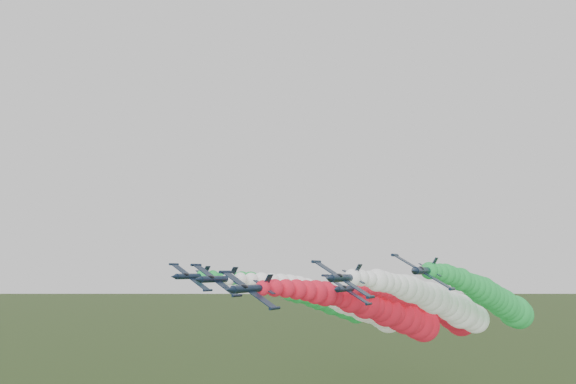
% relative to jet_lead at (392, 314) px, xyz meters
% --- Properties ---
extents(jet_lead, '(12.27, 75.48, 15.96)m').
position_rel_jet_lead_xyz_m(jet_lead, '(0.00, 0.00, 0.00)').
color(jet_lead, '#111F34').
rests_on(jet_lead, ground).
extents(jet_inner_left, '(12.54, 75.75, 16.23)m').
position_rel_jet_lead_xyz_m(jet_inner_left, '(-10.35, 8.29, 0.87)').
color(jet_inner_left, '#111F34').
rests_on(jet_inner_left, ground).
extents(jet_inner_right, '(11.75, 74.96, 15.45)m').
position_rel_jet_lead_xyz_m(jet_inner_right, '(10.01, 4.05, 1.72)').
color(jet_inner_right, '#111F34').
rests_on(jet_inner_right, ground).
extents(jet_outer_left, '(11.85, 75.05, 15.54)m').
position_rel_jet_lead_xyz_m(jet_outer_left, '(-22.53, 15.24, 1.62)').
color(jet_outer_left, '#111F34').
rests_on(jet_outer_left, ground).
extents(jet_outer_right, '(11.94, 75.14, 15.63)m').
position_rel_jet_lead_xyz_m(jet_outer_right, '(18.60, 11.79, 2.42)').
color(jet_outer_right, '#111F34').
rests_on(jet_outer_right, ground).
extents(jet_trail, '(12.56, 75.77, 16.25)m').
position_rel_jet_lead_xyz_m(jet_trail, '(3.70, 23.26, -0.62)').
color(jet_trail, '#111F34').
rests_on(jet_trail, ground).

